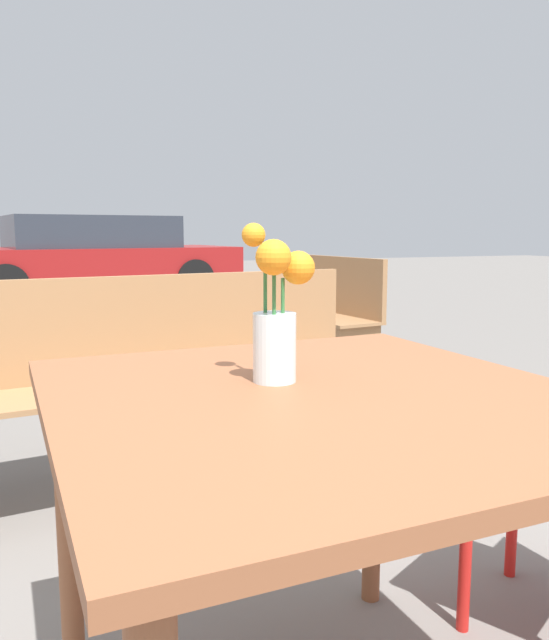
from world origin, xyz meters
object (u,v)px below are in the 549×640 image
Objects in this scene: flower_vase at (276,322)px; parked_car at (91,259)px; bench_middle at (152,372)px; table_front at (318,442)px; bench_near at (309,309)px.

parked_car is at bearing 86.03° from flower_vase.
table_front is at bearing -89.58° from bench_middle.
table_front is 1.47m from bench_middle.
bench_middle is at bearing 90.42° from table_front.
flower_vase is 1.42m from bench_middle.
bench_near is 0.34× the size of parked_car.
parked_car reaches higher than bench_middle.
flower_vase is at bearing 114.12° from table_front.
table_front is at bearing -65.88° from flower_vase.
bench_middle is (-1.50, -1.69, 0.02)m from bench_near.
flower_vase is at bearing -91.34° from bench_middle.
bench_near is 0.83× the size of bench_middle.
bench_near is at bearing 48.49° from bench_middle.
flower_vase is 0.06× the size of parked_car.
bench_middle is at bearing -94.43° from parked_car.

